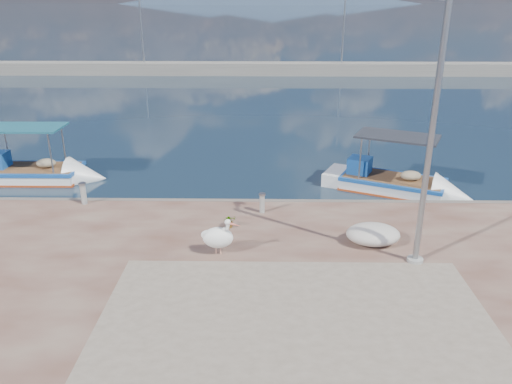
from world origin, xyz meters
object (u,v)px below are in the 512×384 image
(pelican, at_px, (219,237))
(lamp_post, at_px, (429,147))
(boat_left, at_px, (31,175))
(boat_right, at_px, (391,185))
(bollard_near, at_px, (262,202))

(pelican, relative_size, lamp_post, 0.17)
(boat_left, bearing_deg, pelican, -40.55)
(boat_right, relative_size, pelican, 4.93)
(boat_right, bearing_deg, bollard_near, -121.54)
(boat_right, bearing_deg, lamp_post, -73.17)
(boat_right, height_order, lamp_post, lamp_post)
(boat_right, distance_m, pelican, 9.18)
(boat_left, distance_m, lamp_post, 16.67)
(boat_left, distance_m, bollard_near, 10.99)
(boat_right, bearing_deg, boat_left, -158.88)
(boat_right, xyz_separation_m, pelican, (-6.46, -6.47, 0.82))
(boat_right, height_order, bollard_near, boat_right)
(boat_left, bearing_deg, boat_right, -3.95)
(boat_left, height_order, lamp_post, lamp_post)
(lamp_post, xyz_separation_m, bollard_near, (-4.29, 3.30, -2.92))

